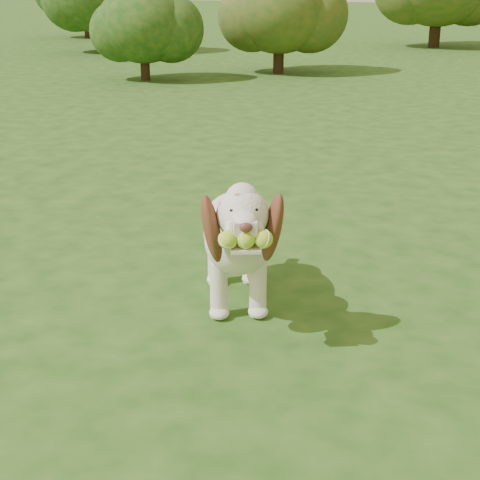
% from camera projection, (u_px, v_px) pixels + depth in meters
% --- Properties ---
extents(ground, '(80.00, 80.00, 0.00)m').
position_uv_depth(ground, '(218.00, 264.00, 3.93)').
color(ground, '#1D4413').
rests_on(ground, ground).
extents(dog, '(0.64, 1.01, 0.69)m').
position_uv_depth(dog, '(237.00, 232.00, 3.31)').
color(dog, white).
rests_on(dog, ground).
extents(shrub_a, '(1.31, 1.31, 1.35)m').
position_uv_depth(shrub_a, '(143.00, 24.00, 10.49)').
color(shrub_a, '#382314').
rests_on(shrub_a, ground).
extents(shrub_b, '(1.59, 1.59, 1.65)m').
position_uv_depth(shrub_b, '(279.00, 9.00, 11.22)').
color(shrub_b, '#382314').
rests_on(shrub_b, ground).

